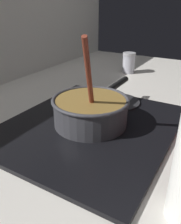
% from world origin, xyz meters
% --- Properties ---
extents(ground, '(2.40, 1.60, 0.04)m').
position_xyz_m(ground, '(0.00, 0.00, -0.02)').
color(ground, beige).
extents(hob_plate, '(0.56, 0.48, 0.01)m').
position_xyz_m(hob_plate, '(0.13, 0.22, 0.01)').
color(hob_plate, black).
rests_on(hob_plate, ground).
extents(burner_ring, '(0.17, 0.17, 0.01)m').
position_xyz_m(burner_ring, '(0.13, 0.22, 0.02)').
color(burner_ring, '#592D0C').
rests_on(burner_ring, hob_plate).
extents(spare_burner, '(0.17, 0.17, 0.01)m').
position_xyz_m(spare_burner, '(0.32, 0.22, 0.01)').
color(spare_burner, '#262628').
rests_on(spare_burner, hob_plate).
extents(cooking_pan, '(0.38, 0.23, 0.28)m').
position_xyz_m(cooking_pan, '(0.13, 0.22, 0.06)').
color(cooking_pan, '#38383D').
rests_on(cooking_pan, hob_plate).
extents(condiment_jar, '(0.07, 0.07, 0.11)m').
position_xyz_m(condiment_jar, '(0.75, 0.35, 0.05)').
color(condiment_jar, silver).
rests_on(condiment_jar, ground).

